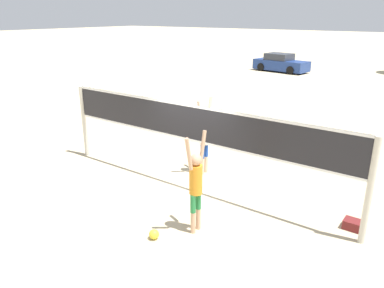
# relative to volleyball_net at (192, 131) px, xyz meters

# --- Properties ---
(ground_plane) EXTENTS (200.00, 200.00, 0.00)m
(ground_plane) POSITION_rel_volleyball_net_xyz_m (0.00, 0.00, -1.66)
(ground_plane) COLOR #C6B28C
(volleyball_net) EXTENTS (8.93, 0.14, 2.35)m
(volleyball_net) POSITION_rel_volleyball_net_xyz_m (0.00, 0.00, 0.00)
(volleyball_net) COLOR beige
(volleyball_net) RESTS_ON ground_plane
(player_spiker) EXTENTS (0.28, 0.72, 2.26)m
(player_spiker) POSITION_rel_volleyball_net_xyz_m (1.31, -1.68, -0.46)
(player_spiker) COLOR tan
(player_spiker) RESTS_ON ground_plane
(player_blocker) EXTENTS (0.28, 0.73, 2.30)m
(player_blocker) POSITION_rel_volleyball_net_xyz_m (-0.31, 1.06, -0.43)
(player_blocker) COLOR beige
(player_blocker) RESTS_ON ground_plane
(volleyball) EXTENTS (0.22, 0.22, 0.22)m
(volleyball) POSITION_rel_volleyball_net_xyz_m (0.77, -2.46, -1.55)
(volleyball) COLOR yellow
(volleyball) RESTS_ON ground_plane
(gear_bag) EXTENTS (0.45, 0.32, 0.21)m
(gear_bag) POSITION_rel_volleyball_net_xyz_m (4.14, 0.44, -1.55)
(gear_bag) COLOR maroon
(gear_bag) RESTS_ON ground_plane
(parked_car_near) EXTENTS (4.66, 2.38, 1.46)m
(parked_car_near) POSITION_rel_volleyball_net_xyz_m (-6.86, 21.99, -1.00)
(parked_car_near) COLOR navy
(parked_car_near) RESTS_ON ground_plane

